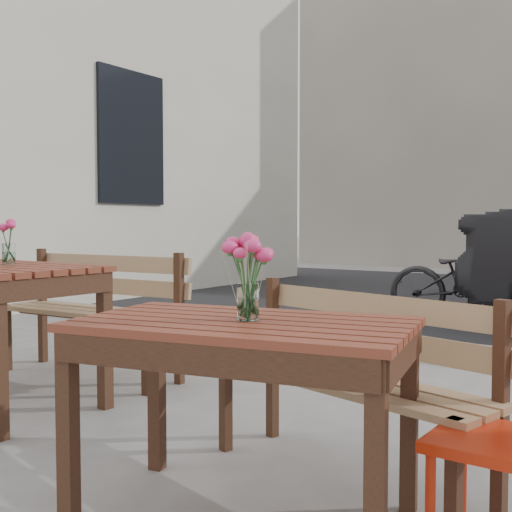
{
  "coord_description": "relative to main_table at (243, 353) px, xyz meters",
  "views": [
    {
      "loc": [
        1.34,
        -1.83,
        1.05
      ],
      "look_at": [
        0.08,
        0.03,
        0.93
      ],
      "focal_mm": 45.0,
      "sensor_mm": 36.0,
      "label": 1
    }
  ],
  "objects": [
    {
      "name": "ground",
      "position": [
        -0.07,
        0.03,
        -0.59
      ],
      "size": [
        80.0,
        80.0,
        0.0
      ],
      "primitive_type": "plane",
      "color": "slate",
      "rests_on": "ground"
    },
    {
      "name": "main_table",
      "position": [
        0.0,
        0.0,
        0.0
      ],
      "size": [
        1.26,
        0.89,
        0.71
      ],
      "rotation": [
        0.0,
        0.0,
        0.2
      ],
      "color": "maroon",
      "rests_on": "ground"
    },
    {
      "name": "main_bench",
      "position": [
        0.16,
        0.59,
        -0.11
      ],
      "size": [
        1.34,
        0.69,
        0.8
      ],
      "rotation": [
        0.0,
        0.0,
        -0.25
      ],
      "color": "#9E7B51",
      "rests_on": "ground"
    },
    {
      "name": "main_vase",
      "position": [
        0.01,
        0.01,
        0.31
      ],
      "size": [
        0.17,
        0.17,
        0.3
      ],
      "color": "white",
      "rests_on": "main_table"
    },
    {
      "name": "second_bench",
      "position": [
        -2.08,
        1.21,
        -0.06
      ],
      "size": [
        1.43,
        0.5,
        0.87
      ],
      "rotation": [
        0.0,
        0.0,
        0.06
      ],
      "color": "#9E7B51",
      "rests_on": "ground"
    },
    {
      "name": "second_vase",
      "position": [
        -1.98,
        0.45,
        0.35
      ],
      "size": [
        0.11,
        0.11,
        0.25
      ],
      "color": "white",
      "rests_on": "second_table"
    },
    {
      "name": "bicycle",
      "position": [
        -0.52,
        4.83,
        -0.13
      ],
      "size": [
        1.79,
        0.78,
        0.91
      ],
      "primitive_type": "imported",
      "rotation": [
        0.0,
        0.0,
        1.68
      ],
      "color": "black",
      "rests_on": "ground"
    }
  ]
}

